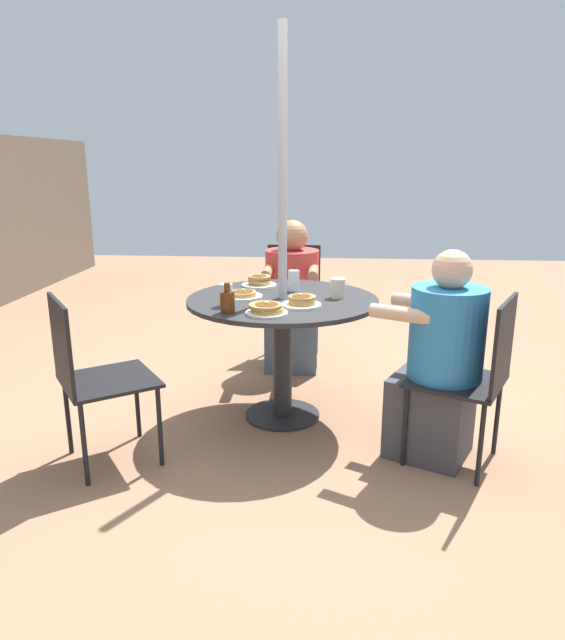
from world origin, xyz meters
TOP-DOWN VIEW (x-y plane):
  - ground_plane at (0.00, 0.00)m, footprint 12.00×12.00m
  - patio_table at (0.00, 0.00)m, footprint 1.09×1.09m
  - umbrella_pole at (0.00, 0.00)m, footprint 0.05×0.05m
  - patio_chair_north at (-0.49, -0.98)m, footprint 0.58×0.58m
  - diner_north at (-0.41, -0.82)m, footprint 0.54×0.59m
  - patio_chair_east at (1.09, 0.01)m, footprint 0.43×0.43m
  - diner_east at (0.92, 0.00)m, footprint 0.57×0.39m
  - patio_chair_south at (-0.64, 0.89)m, footprint 0.60×0.60m
  - pancake_plate_a at (-0.01, 0.22)m, footprint 0.22×0.22m
  - pancake_plate_b at (0.31, 0.17)m, footprint 0.22×0.22m
  - pancake_plate_c at (-0.18, -0.12)m, footprint 0.22×0.22m
  - pancake_plate_d at (-0.37, 0.05)m, footprint 0.22×0.22m
  - syrup_bottle at (-0.35, 0.25)m, footprint 0.10×0.08m
  - coffee_cup at (0.03, -0.31)m, footprint 0.09×0.09m
  - drinking_glass_a at (0.19, -0.05)m, footprint 0.07×0.07m
  - drinking_glass_b at (-0.21, 0.29)m, footprint 0.07×0.07m

SIDE VIEW (x-z plane):
  - ground_plane at x=0.00m, z-range 0.00..0.00m
  - diner_east at x=0.92m, z-range -0.06..1.02m
  - diner_north at x=-0.41m, z-range -0.05..1.03m
  - patio_chair_north at x=-0.49m, z-range 0.06..0.93m
  - patio_chair_east at x=1.09m, z-range 0.06..0.93m
  - patio_chair_south at x=-0.64m, z-range 0.06..0.93m
  - patio_table at x=0.00m, z-range 0.23..0.96m
  - pancake_plate_a at x=-0.01m, z-range 0.72..0.77m
  - pancake_plate_c at x=-0.18m, z-range 0.72..0.79m
  - pancake_plate_d at x=-0.37m, z-range 0.72..0.79m
  - pancake_plate_b at x=0.31m, z-range 0.72..0.80m
  - coffee_cup at x=0.03m, z-range 0.73..0.84m
  - drinking_glass_b at x=-0.21m, z-range 0.73..0.85m
  - syrup_bottle at x=-0.35m, z-range 0.71..0.87m
  - drinking_glass_a at x=0.19m, z-range 0.73..0.86m
  - umbrella_pole at x=0.00m, z-range 0.00..2.17m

